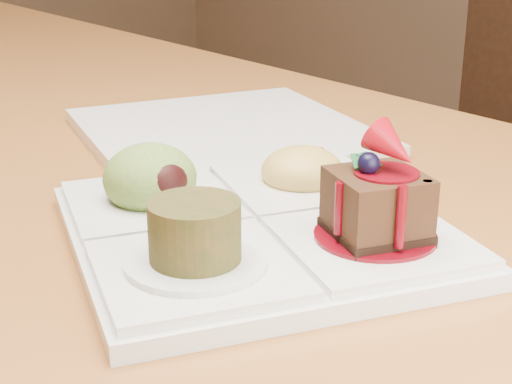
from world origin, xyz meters
TOP-DOWN VIEW (x-y plane):
  - sampler_plate at (0.12, -0.50)m, footprint 0.30×0.30m
  - second_plate at (0.24, -0.30)m, footprint 0.31×0.31m

SIDE VIEW (x-z plane):
  - second_plate at x=0.24m, z-range 0.75..0.76m
  - sampler_plate at x=0.12m, z-range 0.72..0.81m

